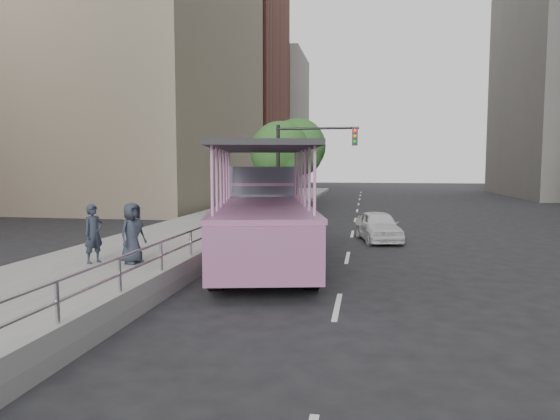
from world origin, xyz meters
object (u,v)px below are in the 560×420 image
object	(u,v)px
car	(378,226)
street_tree_far	(299,149)
duck_boat	(263,217)
parking_sign	(268,194)
pedestrian_near	(94,234)
pedestrian_far	(132,233)
traffic_signal	(301,158)
street_tree_near	(282,154)

from	to	relation	value
car	street_tree_far	xyz separation A→B (m)	(-5.21, 13.90, 3.68)
duck_boat	parking_sign	bearing A→B (deg)	99.66
pedestrian_near	pedestrian_far	distance (m)	1.15
parking_sign	traffic_signal	world-z (taller)	traffic_signal
pedestrian_near	traffic_signal	distance (m)	13.21
pedestrian_near	car	bearing A→B (deg)	-24.82
car	traffic_signal	size ratio (longest dim) A/B	0.71
duck_boat	traffic_signal	xyz separation A→B (m)	(0.12, 9.04, 2.10)
pedestrian_far	street_tree_far	xyz separation A→B (m)	(1.93, 21.51, 3.12)
pedestrian_far	pedestrian_near	bearing A→B (deg)	117.17
pedestrian_far	street_tree_near	world-z (taller)	street_tree_near
pedestrian_near	street_tree_far	distance (m)	22.08
pedestrian_far	traffic_signal	size ratio (longest dim) A/B	0.34
traffic_signal	street_tree_far	xyz separation A→B (m)	(-1.40, 9.43, 0.81)
car	parking_sign	world-z (taller)	parking_sign
duck_boat	pedestrian_far	size ratio (longest dim) A/B	6.58
duck_boat	street_tree_near	xyz separation A→B (m)	(-1.48, 12.47, 2.43)
street_tree_far	parking_sign	bearing A→B (deg)	-89.22
pedestrian_far	street_tree_near	distance (m)	15.83
parking_sign	pedestrian_near	bearing A→B (deg)	-108.41
parking_sign	street_tree_near	xyz separation A→B (m)	(-0.36, 5.93, 2.02)
pedestrian_far	street_tree_far	world-z (taller)	street_tree_far
parking_sign	street_tree_far	bearing A→B (deg)	90.78
duck_boat	parking_sign	xyz separation A→B (m)	(-1.11, 6.54, 0.41)
car	pedestrian_far	size ratio (longest dim) A/B	2.08
traffic_signal	street_tree_near	distance (m)	3.80
traffic_signal	street_tree_far	world-z (taller)	street_tree_far
pedestrian_near	parking_sign	bearing A→B (deg)	3.73
pedestrian_far	street_tree_near	bearing A→B (deg)	14.43
traffic_signal	car	bearing A→B (deg)	-49.54
car	street_tree_near	world-z (taller)	street_tree_near
car	traffic_signal	bearing A→B (deg)	118.86
parking_sign	street_tree_far	distance (m)	12.19
street_tree_near	pedestrian_near	bearing A→B (deg)	-100.40
pedestrian_near	traffic_signal	bearing A→B (deg)	2.05
car	pedestrian_near	world-z (taller)	pedestrian_near
traffic_signal	street_tree_far	size ratio (longest dim) A/B	0.81
pedestrian_near	parking_sign	distance (m)	10.26
street_tree_far	street_tree_near	bearing A→B (deg)	-91.91
pedestrian_far	street_tree_near	xyz separation A→B (m)	(1.73, 15.51, 2.64)
duck_boat	traffic_signal	distance (m)	9.28
pedestrian_far	street_tree_near	size ratio (longest dim) A/B	0.31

